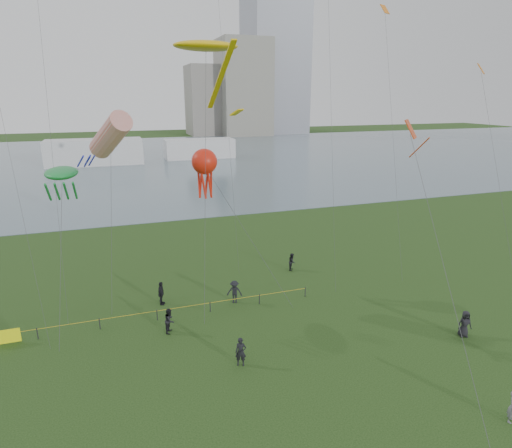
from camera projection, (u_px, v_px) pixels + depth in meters
name	position (u px, v px, depth m)	size (l,w,h in m)	color
ground_plane	(322.00, 437.00, 20.76)	(400.00, 400.00, 0.00)	#193210
lake	(145.00, 159.00, 111.44)	(400.00, 120.00, 0.08)	slate
building_mid	(243.00, 88.00, 176.37)	(20.00, 20.00, 38.00)	gray
building_low	(207.00, 101.00, 178.94)	(16.00, 18.00, 28.00)	slate
pavilion_left	(95.00, 152.00, 102.36)	(22.00, 8.00, 6.00)	silver
pavilion_right	(199.00, 149.00, 113.22)	(18.00, 7.00, 5.00)	silver
fence	(67.00, 327.00, 29.59)	(24.07, 0.07, 1.05)	black
spectator_a	(170.00, 320.00, 29.80)	(0.87, 0.68, 1.80)	black
spectator_b	(235.00, 292.00, 34.05)	(1.22, 0.70, 1.89)	black
spectator_c	(161.00, 293.00, 33.75)	(1.12, 0.47, 1.92)	black
spectator_d	(465.00, 324.00, 29.27)	(0.92, 0.60, 1.89)	black
spectator_f	(241.00, 352.00, 26.09)	(0.67, 0.44, 1.84)	black
spectator_g	(292.00, 262.00, 40.52)	(0.81, 0.63, 1.66)	black
kite_stingray	(206.00, 47.00, 31.61)	(4.91, 10.01, 19.86)	#3F3F42
kite_windsock	(110.00, 136.00, 30.77)	(4.16, 4.96, 15.03)	#3F3F42
kite_creature	(61.00, 173.00, 29.69)	(2.20, 7.28, 11.18)	#3F3F42
kite_octopus	(204.00, 163.00, 33.99)	(6.47, 6.88, 11.94)	#3F3F42
kite_delta	(415.00, 146.00, 24.82)	(3.84, 12.86, 14.59)	#3F3F42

